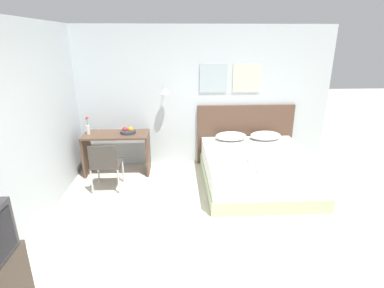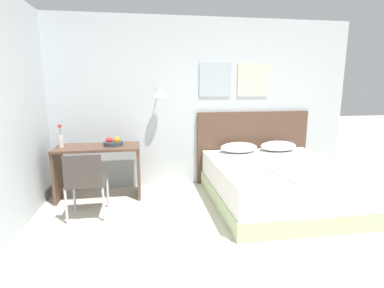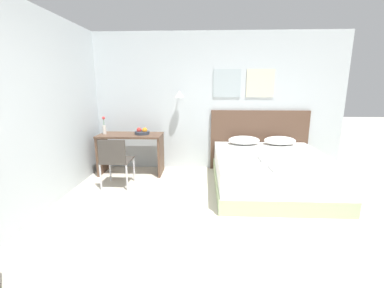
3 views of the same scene
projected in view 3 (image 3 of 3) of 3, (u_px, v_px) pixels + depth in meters
ground_plane at (211, 262)px, 2.47m from camera, size 24.00×24.00×0.00m
wall_back at (209, 103)px, 5.03m from camera, size 5.22×0.31×2.65m
bed at (270, 172)px, 4.18m from camera, size 1.78×1.96×0.57m
headboard at (259, 140)px, 5.09m from camera, size 1.90×0.06×1.19m
pillow_left at (244, 140)px, 4.83m from camera, size 0.59×0.38×0.16m
pillow_right at (280, 141)px, 4.80m from camera, size 0.59×0.38×0.16m
folded_towel_near_foot at (269, 158)px, 3.83m from camera, size 0.27×0.34×0.06m
folded_towel_mid_bed at (283, 167)px, 3.39m from camera, size 0.33×0.31×0.06m
desk at (131, 146)px, 4.87m from camera, size 1.18×0.57×0.76m
desk_chair at (115, 158)px, 4.16m from camera, size 0.47×0.47×0.83m
fruit_bowl at (142, 132)px, 4.81m from camera, size 0.28×0.28×0.13m
flower_vase at (104, 127)px, 4.80m from camera, size 0.07×0.07×0.33m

